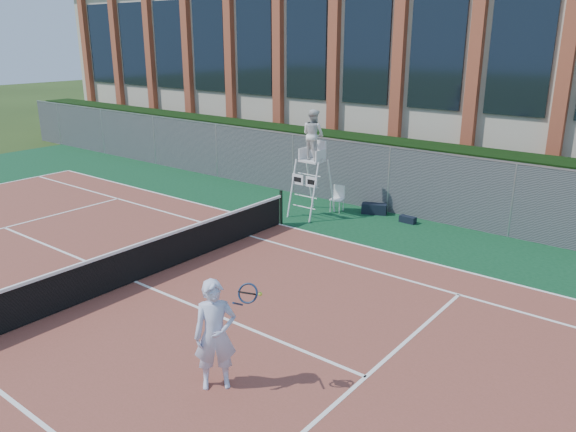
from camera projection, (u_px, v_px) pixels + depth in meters
The scene contains 12 objects.
ground at pixel (135, 283), 13.45m from camera, with size 120.00×120.00×0.00m, color #233814.
apron at pixel (167, 269), 14.20m from camera, with size 36.00×20.00×0.01m, color #0C391D.
tennis_court at pixel (135, 282), 13.44m from camera, with size 23.77×10.97×0.02m, color brown.
tennis_net at pixel (133, 262), 13.29m from camera, with size 0.10×11.30×1.10m.
fence at pixel (338, 172), 19.70m from camera, with size 40.00×0.06×2.20m, color #595E60, non-canonical shape.
hedge at pixel (356, 166), 20.60m from camera, with size 40.00×1.40×2.20m, color black.
building at pixel (450, 70), 25.61m from camera, with size 45.00×10.60×8.22m.
umpire_chair at pixel (313, 138), 17.85m from camera, with size 0.98×1.50×3.50m.
plastic_chair at pixel (338, 196), 18.81m from camera, with size 0.47×0.47×0.87m.
sports_bag_near at pixel (374, 209), 18.59m from camera, with size 0.81×0.33×0.35m, color black.
sports_bag_far at pixel (408, 219), 17.72m from camera, with size 0.52×0.23×0.21m, color black.
tennis_player at pixel (215, 335), 9.14m from camera, with size 1.10×0.88×1.91m.
Camera 1 is at (10.51, -7.40, 5.63)m, focal length 35.00 mm.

